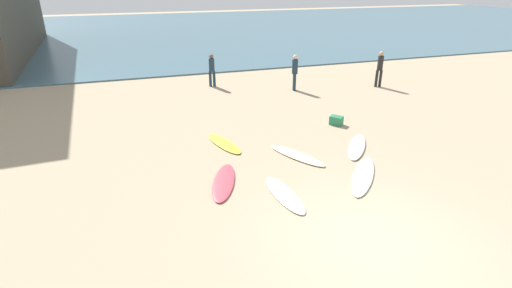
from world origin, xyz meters
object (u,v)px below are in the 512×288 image
Objects in this scene: surfboard_4 at (224,143)px; surfboard_5 at (297,155)px; beachgoer_mid at (380,67)px; surfboard_0 at (357,146)px; surfboard_1 at (224,182)px; beach_cooler at (336,120)px; beachgoer_far at (212,69)px; beachgoer_near at (295,71)px; surfboard_2 at (363,176)px; surfboard_3 at (284,194)px.

surfboard_4 is 2.56m from surfboard_5.
surfboard_4 is 10.47m from beachgoer_mid.
surfboard_0 is at bearing 143.04° from surfboard_4.
surfboard_1 is at bearing -131.32° from surfboard_0.
beachgoer_mid is (5.18, 6.35, 0.97)m from surfboard_0.
surfboard_1 is 6.03m from beach_cooler.
surfboard_1 is at bearing 99.22° from beachgoer_far.
surfboard_0 is 1.28× the size of beachgoer_near.
beachgoer_far is (-1.93, 10.93, 0.88)m from surfboard_2.
beachgoer_far is (0.58, 11.16, 0.88)m from surfboard_3.
beachgoer_mid reaches higher than surfboard_3.
surfboard_3 is at bearing -132.67° from beach_cooler.
surfboard_5 reaches higher than surfboard_2.
surfboard_2 is at bearing 98.44° from surfboard_5.
surfboard_1 reaches higher than surfboard_2.
surfboard_4 is 7.44m from beachgoer_near.
surfboard_5 is 7.78m from beachgoer_near.
surfboard_0 is at bearing 127.49° from beachgoer_far.
surfboard_5 is at bearing -125.88° from surfboard_3.
surfboard_0 reaches higher than surfboard_1.
surfboard_2 is 5.49× the size of beach_cooler.
beach_cooler is (2.59, 2.13, 0.13)m from surfboard_5.
beachgoer_near is at bearing 75.42° from surfboard_1.
beachgoer_mid reaches higher than surfboard_2.
surfboard_4 is 4.44× the size of beach_cooler.
beach_cooler is (0.41, 2.14, 0.13)m from surfboard_0.
surfboard_2 is at bearing 6.52° from beachgoer_near.
surfboard_4 is at bearing -24.57° from beachgoer_near.
beach_cooler is at bearing -166.23° from surfboard_5.
surfboard_1 is 0.85× the size of surfboard_2.
beachgoer_mid is at bearing 88.56° from surfboard_0.
surfboard_5 is at bearing 163.98° from surfboard_2.
surfboard_0 is at bearing 11.04° from beachgoer_near.
surfboard_3 is 2.42m from surfboard_5.
beachgoer_far reaches higher than surfboard_2.
beachgoer_mid is 3.93× the size of beach_cooler.
beachgoer_far is at bearing 145.21° from surfboard_0.
beachgoer_far reaches higher than surfboard_5.
beachgoer_near is (3.01, 7.11, 0.94)m from surfboard_5.
surfboard_2 is at bearing -79.50° from surfboard_0.
beachgoer_near is at bearing 7.32° from beachgoer_mid.
beachgoer_near is at bearing 118.58° from surfboard_2.
surfboard_1 is at bearing -44.48° from surfboard_3.
surfboard_0 reaches higher than surfboard_5.
beachgoer_near is at bearing -147.43° from surfboard_4.
surfboard_0 is 2.17m from surfboard_5.
surfboard_1 is 2.66m from surfboard_4.
surfboard_0 is 7.22m from beachgoer_near.
surfboard_3 is 12.09m from beachgoer_mid.
surfboard_3 is 1.23× the size of beachgoer_far.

